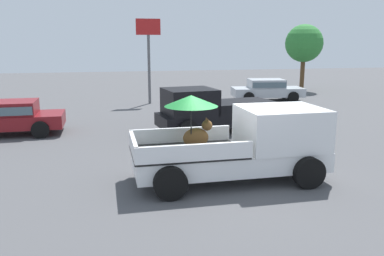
{
  "coord_description": "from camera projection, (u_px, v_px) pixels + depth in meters",
  "views": [
    {
      "loc": [
        -3.09,
        -9.57,
        3.6
      ],
      "look_at": [
        -0.67,
        1.62,
        1.1
      ],
      "focal_mm": 37.17,
      "sensor_mm": 36.0,
      "label": 1
    }
  ],
  "objects": [
    {
      "name": "pickup_truck_red",
      "position": [
        213.0,
        111.0,
        15.97
      ],
      "size": [
        5.01,
        2.71,
        1.8
      ],
      "rotation": [
        0.0,
        0.0,
        3.29
      ],
      "color": "black",
      "rests_on": "ground"
    },
    {
      "name": "pickup_truck_main",
      "position": [
        246.0,
        143.0,
        10.44
      ],
      "size": [
        5.06,
        2.26,
        2.28
      ],
      "rotation": [
        0.0,
        0.0,
        0.01
      ],
      "color": "black",
      "rests_on": "ground"
    },
    {
      "name": "ground_plane",
      "position": [
        229.0,
        180.0,
        10.55
      ],
      "size": [
        80.0,
        80.0,
        0.0
      ],
      "primitive_type": "plane",
      "color": "#4C4C4F"
    },
    {
      "name": "parked_sedan_near",
      "position": [
        267.0,
        89.0,
        24.51
      ],
      "size": [
        4.5,
        2.41,
        1.33
      ],
      "rotation": [
        0.0,
        0.0,
        -0.13
      ],
      "color": "black",
      "rests_on": "ground"
    },
    {
      "name": "parked_sedan_far",
      "position": [
        7.0,
        116.0,
        15.52
      ],
      "size": [
        4.32,
        2.01,
        1.33
      ],
      "rotation": [
        0.0,
        0.0,
        3.15
      ],
      "color": "black",
      "rests_on": "ground"
    },
    {
      "name": "motel_sign",
      "position": [
        149.0,
        44.0,
        22.82
      ],
      "size": [
        1.4,
        0.16,
        4.87
      ],
      "color": "#59595B",
      "rests_on": "ground"
    },
    {
      "name": "tree_by_lot",
      "position": [
        304.0,
        44.0,
        28.98
      ],
      "size": [
        2.73,
        2.73,
        4.83
      ],
      "color": "brown",
      "rests_on": "ground"
    }
  ]
}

